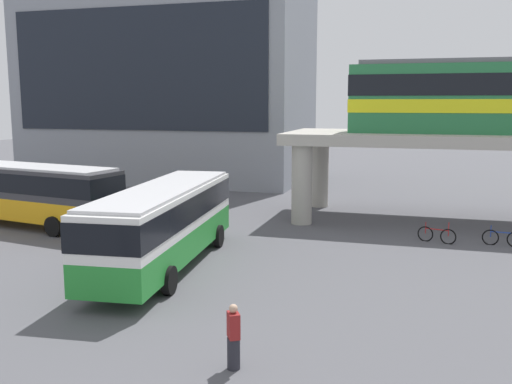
{
  "coord_description": "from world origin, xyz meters",
  "views": [
    {
      "loc": [
        9.7,
        -17.39,
        6.48
      ],
      "look_at": [
        2.03,
        8.7,
        2.2
      ],
      "focal_mm": 40.28,
      "sensor_mm": 36.0,
      "label": 1
    }
  ],
  "objects": [
    {
      "name": "station_building",
      "position": [
        -11.19,
        27.96,
        8.09
      ],
      "size": [
        22.75,
        12.21,
        16.17
      ],
      "color": "gray",
      "rests_on": "ground_plane"
    },
    {
      "name": "bus_main",
      "position": [
        0.06,
        2.7,
        1.99
      ],
      "size": [
        3.58,
        11.23,
        3.22
      ],
      "color": "#268C33",
      "rests_on": "ground_plane"
    },
    {
      "name": "pedestrian_near_building",
      "position": [
        5.44,
        -4.84,
        0.77
      ],
      "size": [
        0.43,
        0.48,
        1.65
      ],
      "color": "#26262D",
      "rests_on": "ground_plane"
    },
    {
      "name": "bus_secondary",
      "position": [
        -10.23,
        7.72,
        1.99
      ],
      "size": [
        11.31,
        4.42,
        3.22
      ],
      "color": "orange",
      "rests_on": "ground_plane"
    },
    {
      "name": "bicycle_blue",
      "position": [
        13.3,
        10.15,
        0.36
      ],
      "size": [
        1.79,
        0.26,
        1.04
      ],
      "color": "black",
      "rests_on": "ground_plane"
    },
    {
      "name": "ground_plane",
      "position": [
        0.0,
        10.0,
        0.0
      ],
      "size": [
        120.0,
        120.0,
        0.0
      ],
      "primitive_type": "plane",
      "color": "#515156"
    },
    {
      "name": "bicycle_red",
      "position": [
        10.43,
        9.96,
        0.36
      ],
      "size": [
        1.74,
        0.54,
        1.04
      ],
      "color": "black",
      "rests_on": "ground_plane"
    }
  ]
}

